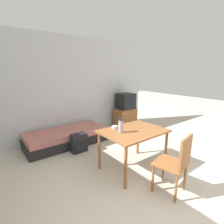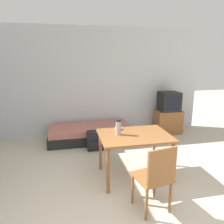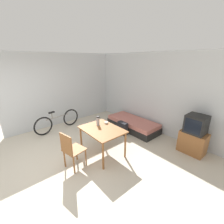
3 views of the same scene
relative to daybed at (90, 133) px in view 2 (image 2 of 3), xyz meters
name	(u,v)px [view 2 (image 2 of 3)]	position (x,y,z in m)	size (l,w,h in m)	color
wall_back	(93,82)	(0.15, 0.53, 1.17)	(5.75, 0.06, 2.70)	silver
daybed	(90,133)	(0.00, 0.00, 0.00)	(1.96, 0.84, 0.36)	black
tv	(168,114)	(2.08, 0.13, 0.34)	(0.66, 0.46, 1.10)	brown
dining_table	(134,140)	(0.53, -1.80, 0.48)	(1.13, 0.84, 0.75)	brown
wooden_chair	(156,176)	(0.53, -2.70, 0.35)	(0.51, 0.51, 0.94)	brown
thermos_flask	(118,126)	(0.28, -1.75, 0.71)	(0.09, 0.09, 0.25)	#99999E
mate_bowl	(118,128)	(0.33, -1.51, 0.60)	(0.11, 0.11, 0.05)	beige
backpack	(95,141)	(0.05, -0.58, 0.03)	(0.35, 0.21, 0.43)	black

